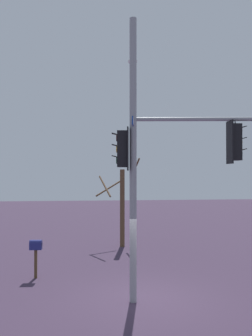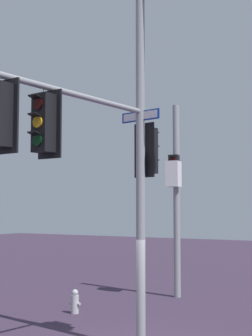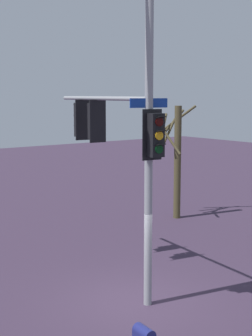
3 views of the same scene
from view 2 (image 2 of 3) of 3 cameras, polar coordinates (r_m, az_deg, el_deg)
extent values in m
cylinder|color=gray|center=(11.65, 1.68, 0.65)|extent=(0.21, 0.21, 8.59)
cylinder|color=gray|center=(9.82, -7.68, 8.84)|extent=(0.79, 5.35, 0.12)
cube|color=black|center=(9.41, -9.44, 5.10)|extent=(0.38, 0.32, 1.10)
cube|color=black|center=(9.53, -8.74, 4.97)|extent=(0.56, 0.08, 1.30)
cylinder|color=#2F0403|center=(9.36, -10.12, 7.29)|extent=(0.22, 0.04, 0.22)
cube|color=black|center=(9.33, -10.43, 8.08)|extent=(0.22, 0.17, 0.06)
cylinder|color=#F2A814|center=(9.29, -10.15, 5.24)|extent=(0.22, 0.04, 0.22)
cube|color=black|center=(9.26, -10.46, 6.03)|extent=(0.22, 0.17, 0.06)
cylinder|color=black|center=(9.24, -10.18, 3.16)|extent=(0.22, 0.04, 0.22)
cube|color=black|center=(9.20, -10.50, 3.95)|extent=(0.22, 0.17, 0.06)
cylinder|color=gray|center=(9.53, -9.39, 8.81)|extent=(0.04, 0.04, 0.15)
cube|color=black|center=(8.87, -13.53, 5.77)|extent=(0.56, 0.08, 1.30)
cylinder|color=gray|center=(8.89, -14.28, 9.89)|extent=(0.04, 0.04, 0.15)
cube|color=black|center=(11.95, 2.60, 1.98)|extent=(0.40, 0.35, 1.10)
cube|color=black|center=(11.81, 2.12, 2.06)|extent=(0.56, 0.11, 1.30)
cylinder|color=#2F0403|center=(12.12, 3.04, 3.51)|extent=(0.22, 0.06, 0.22)
cube|color=black|center=(12.20, 3.24, 4.03)|extent=(0.23, 0.19, 0.06)
cylinder|color=#F2A814|center=(12.08, 3.05, 1.91)|extent=(0.22, 0.06, 0.22)
cube|color=black|center=(12.16, 3.25, 2.44)|extent=(0.23, 0.19, 0.06)
cylinder|color=black|center=(12.05, 3.06, 0.31)|extent=(0.22, 0.06, 0.22)
cube|color=black|center=(12.12, 3.26, 0.85)|extent=(0.23, 0.19, 0.06)
cube|color=navy|center=(11.80, 1.67, 5.99)|extent=(1.09, 0.21, 0.24)
cube|color=white|center=(11.79, 1.61, 6.01)|extent=(0.99, 0.17, 0.18)
cylinder|color=gray|center=(18.48, 5.84, -3.65)|extent=(0.25, 0.25, 7.09)
cube|color=white|center=(18.12, 5.49, -0.69)|extent=(0.55, 0.64, 0.93)
cube|color=black|center=(18.19, 5.54, -0.22)|extent=(0.41, 0.36, 1.10)
cylinder|color=#2F0403|center=(18.07, 5.39, 0.89)|extent=(0.22, 0.07, 0.22)
cube|color=black|center=(18.01, 5.33, 1.30)|extent=(0.23, 0.19, 0.06)
cylinder|color=#F2A814|center=(18.04, 5.40, -0.18)|extent=(0.22, 0.07, 0.22)
cube|color=black|center=(17.97, 5.33, 0.22)|extent=(0.23, 0.19, 0.06)
cylinder|color=black|center=(18.01, 5.41, -1.26)|extent=(0.22, 0.07, 0.22)
cube|color=black|center=(17.95, 5.34, -0.86)|extent=(0.23, 0.19, 0.06)
cylinder|color=#B2B2B7|center=(15.90, -5.89, -15.32)|extent=(0.24, 0.24, 0.55)
sphere|color=#B2B2B7|center=(15.84, -5.88, -14.06)|extent=(0.20, 0.20, 0.20)
cylinder|color=#B2B2B7|center=(15.81, -5.47, -15.28)|extent=(0.10, 0.09, 0.09)
cylinder|color=#B2B2B7|center=(15.97, -6.31, -15.16)|extent=(0.10, 0.09, 0.09)
camera|label=1|loc=(19.89, -24.04, -2.43)|focal=37.83mm
camera|label=3|loc=(20.56, 38.00, 3.00)|focal=54.36mm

